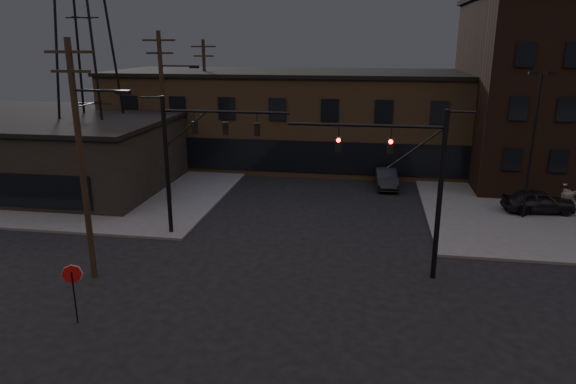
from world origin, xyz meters
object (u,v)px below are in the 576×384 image
object	(u,v)px
car_crossing	(386,178)
parked_car_lot_a	(539,201)
stop_sign	(73,280)
traffic_signal_far	(188,151)
traffic_signal_near	(415,177)

from	to	relation	value
car_crossing	parked_car_lot_a	bearing A→B (deg)	-32.19
stop_sign	parked_car_lot_a	size ratio (longest dim) A/B	0.56
traffic_signal_far	stop_sign	size ratio (longest dim) A/B	3.23
traffic_signal_near	traffic_signal_far	distance (m)	12.57
car_crossing	traffic_signal_near	bearing A→B (deg)	-91.68
traffic_signal_far	parked_car_lot_a	xyz separation A→B (m)	(20.91, 7.19, -4.11)
traffic_signal_near	car_crossing	size ratio (longest dim) A/B	1.78
traffic_signal_far	car_crossing	xyz separation A→B (m)	(11.30, 12.24, -4.27)
traffic_signal_near	stop_sign	distance (m)	15.17
traffic_signal_near	stop_sign	xyz separation A→B (m)	(-13.36, -6.49, -3.09)
traffic_signal_far	parked_car_lot_a	distance (m)	22.49
traffic_signal_far	traffic_signal_near	bearing A→B (deg)	-16.17
parked_car_lot_a	car_crossing	world-z (taller)	parked_car_lot_a
stop_sign	car_crossing	bearing A→B (deg)	60.49
car_crossing	stop_sign	bearing A→B (deg)	-124.03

